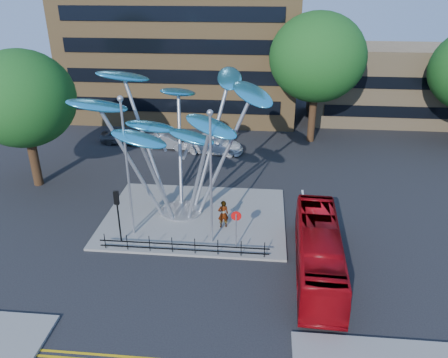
# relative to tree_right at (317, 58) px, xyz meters

# --- Properties ---
(ground) EXTENTS (120.00, 120.00, 0.00)m
(ground) POSITION_rel_tree_right_xyz_m (-8.00, -22.00, -8.04)
(ground) COLOR black
(ground) RESTS_ON ground
(traffic_island) EXTENTS (12.00, 9.00, 0.15)m
(traffic_island) POSITION_rel_tree_right_xyz_m (-9.00, -16.00, -7.96)
(traffic_island) COLOR slate
(traffic_island) RESTS_ON ground
(low_building_near) EXTENTS (15.00, 8.00, 8.00)m
(low_building_near) POSITION_rel_tree_right_xyz_m (8.00, 8.00, -4.04)
(low_building_near) COLOR tan
(low_building_near) RESTS_ON ground
(tree_right) EXTENTS (8.80, 8.80, 12.11)m
(tree_right) POSITION_rel_tree_right_xyz_m (0.00, 0.00, 0.00)
(tree_right) COLOR black
(tree_right) RESTS_ON ground
(tree_left) EXTENTS (7.60, 7.60, 10.32)m
(tree_left) POSITION_rel_tree_right_xyz_m (-22.00, -12.00, -1.24)
(tree_left) COLOR black
(tree_left) RESTS_ON ground
(leaf_sculpture) EXTENTS (12.72, 9.54, 9.51)m
(leaf_sculpture) POSITION_rel_tree_right_xyz_m (-10.07, -15.32, -1.16)
(leaf_sculpture) COLOR #9EA0A5
(leaf_sculpture) RESTS_ON traffic_island
(street_lamp_left) EXTENTS (0.36, 0.36, 8.80)m
(street_lamp_left) POSITION_rel_tree_right_xyz_m (-12.50, -18.50, -2.68)
(street_lamp_left) COLOR #9EA0A5
(street_lamp_left) RESTS_ON traffic_island
(street_lamp_right) EXTENTS (0.36, 0.36, 8.30)m
(street_lamp_right) POSITION_rel_tree_right_xyz_m (-7.50, -19.00, -2.94)
(street_lamp_right) COLOR #9EA0A5
(street_lamp_right) RESTS_ON traffic_island
(traffic_light_island) EXTENTS (0.28, 0.18, 3.42)m
(traffic_light_island) POSITION_rel_tree_right_xyz_m (-13.00, -19.50, -5.42)
(traffic_light_island) COLOR black
(traffic_light_island) RESTS_ON traffic_island
(no_entry_sign_island) EXTENTS (0.60, 0.10, 2.45)m
(no_entry_sign_island) POSITION_rel_tree_right_xyz_m (-6.00, -19.48, -6.22)
(no_entry_sign_island) COLOR #9EA0A5
(no_entry_sign_island) RESTS_ON traffic_island
(pedestrian_railing_front) EXTENTS (10.00, 0.06, 1.00)m
(pedestrian_railing_front) POSITION_rel_tree_right_xyz_m (-9.00, -20.30, -7.48)
(pedestrian_railing_front) COLOR black
(pedestrian_railing_front) RESTS_ON traffic_island
(red_bus) EXTENTS (2.61, 9.61, 2.65)m
(red_bus) POSITION_rel_tree_right_xyz_m (-1.40, -21.15, -6.71)
(red_bus) COLOR #96060D
(red_bus) RESTS_ON ground
(pedestrian) EXTENTS (0.79, 0.63, 1.89)m
(pedestrian) POSITION_rel_tree_right_xyz_m (-6.98, -17.21, -6.94)
(pedestrian) COLOR gray
(pedestrian) RESTS_ON traffic_island
(parked_car_left) EXTENTS (4.33, 1.95, 1.44)m
(parked_car_left) POSITION_rel_tree_right_xyz_m (-18.18, -2.53, -7.31)
(parked_car_left) COLOR #42454A
(parked_car_left) RESTS_ON ground
(parked_car_mid) EXTENTS (4.52, 1.92, 1.45)m
(parked_car_mid) POSITION_rel_tree_right_xyz_m (-13.68, -3.27, -7.31)
(parked_car_mid) COLOR #A0A3A7
(parked_car_mid) RESTS_ON ground
(parked_car_right) EXTENTS (5.73, 2.92, 1.59)m
(parked_car_right) POSITION_rel_tree_right_xyz_m (-9.18, -3.94, -7.24)
(parked_car_right) COLOR silver
(parked_car_right) RESTS_ON ground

